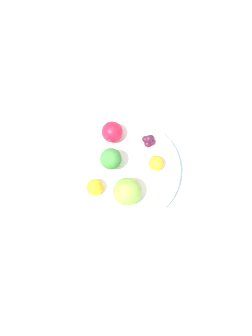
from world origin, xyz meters
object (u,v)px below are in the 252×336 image
orange_front (156,163)px  orange_back (95,187)px  bowl (126,171)px  apple_red (127,192)px  apple_green (112,132)px  spoon (123,89)px  grape_cluster (149,140)px  broccoli (111,158)px

orange_front → orange_back: size_ratio=0.94×
bowl → apple_red: (0.02, -0.05, 0.05)m
bowl → orange_front: (0.06, 0.03, 0.03)m
apple_green → spoon: size_ratio=0.58×
grape_cluster → spoon: size_ratio=0.39×
apple_red → apple_green: 0.15m
broccoli → orange_front: 0.10m
bowl → apple_green: bearing=133.0°
orange_front → grape_cluster: bearing=126.0°
apple_red → apple_green: (-0.08, 0.12, -0.01)m
orange_front → grape_cluster: size_ratio=1.08×
orange_back → spoon: (-0.04, 0.27, -0.05)m
broccoli → grape_cluster: (0.06, 0.08, -0.02)m
apple_red → spoon: 0.29m
orange_back → orange_front: bearing=43.9°
broccoli → orange_back: (-0.01, -0.07, -0.02)m
bowl → grape_cluster: (0.03, 0.08, 0.03)m
orange_front → grape_cluster: orange_front is taller
bowl → apple_green: 0.10m
broccoli → apple_red: same height
grape_cluster → bowl: bearing=-107.1°
bowl → spoon: 0.22m
apple_green → bowl: bearing=-47.0°
orange_front → spoon: 0.23m
bowl → orange_front: orange_front is taller
orange_front → spoon: (-0.15, 0.17, -0.05)m
broccoli → apple_green: (-0.02, 0.06, -0.01)m
orange_back → apple_red: bearing=12.0°
broccoli → bowl: bearing=-4.8°
apple_red → apple_green: size_ratio=1.26×
orange_front → orange_back: (-0.11, -0.10, 0.00)m
apple_red → orange_back: 0.07m
spoon → broccoli: bearing=-75.6°
bowl → orange_back: 0.09m
orange_front → orange_back: orange_back is taller
bowl → spoon: (-0.09, 0.20, -0.01)m
apple_green → grape_cluster: (0.09, 0.02, -0.01)m
bowl → orange_front: 0.08m
bowl → apple_red: size_ratio=3.99×
bowl → orange_front: size_ratio=6.99×
apple_red → apple_green: apple_red is taller
orange_front → grape_cluster: 0.06m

